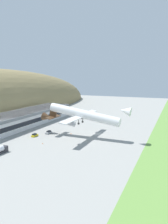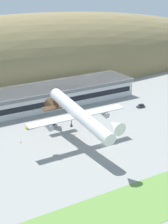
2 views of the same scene
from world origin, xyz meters
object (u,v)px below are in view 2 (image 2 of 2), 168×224
(service_car_2, at_px, (141,106))
(service_car_3, at_px, (52,126))
(service_car_1, at_px, (107,109))
(cargo_airplane, at_px, (79,114))
(service_car_0, at_px, (31,127))
(traffic_cone_0, at_px, (21,142))
(traffic_cone_1, at_px, (75,134))
(terminal_building, at_px, (52,94))

(service_car_2, bearing_deg, service_car_3, 179.29)
(service_car_1, xyz_separation_m, service_car_2, (16.44, -4.87, -0.02))
(cargo_airplane, xyz_separation_m, service_car_0, (-9.08, 24.00, -11.48))
(service_car_0, relative_size, service_car_1, 1.02)
(traffic_cone_0, xyz_separation_m, traffic_cone_1, (21.27, -4.51, 0.00))
(traffic_cone_1, bearing_deg, service_car_1, 30.99)
(service_car_3, height_order, traffic_cone_0, service_car_3)
(terminal_building, xyz_separation_m, service_car_2, (34.17, -27.06, -4.53))
(traffic_cone_0, bearing_deg, service_car_0, 51.07)
(cargo_airplane, bearing_deg, service_car_2, 22.87)
(service_car_0, xyz_separation_m, traffic_cone_1, (12.22, -15.71, -0.41))
(traffic_cone_1, bearing_deg, cargo_airplane, -110.77)
(terminal_building, relative_size, traffic_cone_1, 148.32)
(service_car_3, relative_size, traffic_cone_1, 7.89)
(terminal_building, bearing_deg, traffic_cone_0, -132.06)
(cargo_airplane, relative_size, traffic_cone_0, 86.32)
(terminal_building, height_order, traffic_cone_0, terminal_building)
(traffic_cone_1, bearing_deg, service_car_2, 14.68)
(service_car_0, height_order, service_car_3, service_car_0)
(service_car_1, distance_m, traffic_cone_0, 49.79)
(terminal_building, distance_m, service_car_1, 28.76)
(terminal_building, relative_size, service_car_2, 20.86)
(terminal_building, bearing_deg, service_car_1, -51.38)
(terminal_building, relative_size, service_car_1, 20.48)
(service_car_2, bearing_deg, terminal_building, 141.62)
(cargo_airplane, distance_m, service_car_1, 40.62)
(terminal_building, distance_m, traffic_cone_0, 46.01)
(traffic_cone_0, distance_m, traffic_cone_1, 21.74)
(terminal_building, bearing_deg, service_car_3, -117.15)
(service_car_1, bearing_deg, service_car_3, -172.22)
(service_car_2, relative_size, traffic_cone_0, 7.11)
(cargo_airplane, distance_m, traffic_cone_0, 25.17)
(terminal_building, height_order, cargo_airplane, cargo_airplane)
(terminal_building, bearing_deg, cargo_airplane, -104.99)
(service_car_0, height_order, traffic_cone_1, service_car_0)
(service_car_2, bearing_deg, service_car_0, 175.59)
(traffic_cone_0, bearing_deg, traffic_cone_1, -11.97)
(terminal_building, bearing_deg, service_car_0, -133.50)
(traffic_cone_0, relative_size, traffic_cone_1, 1.00)
(terminal_building, distance_m, traffic_cone_1, 39.90)
(service_car_1, relative_size, traffic_cone_0, 7.24)
(service_car_0, bearing_deg, traffic_cone_1, -52.13)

